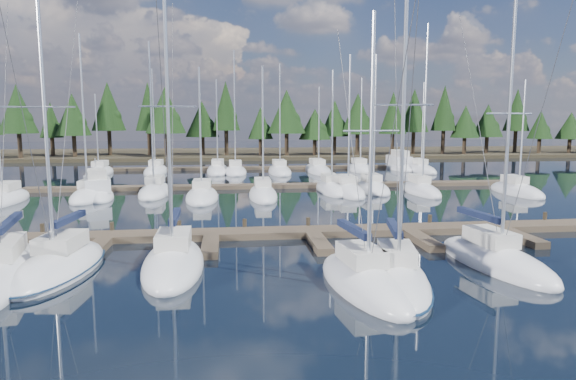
{
  "coord_description": "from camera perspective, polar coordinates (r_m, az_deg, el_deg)",
  "views": [
    {
      "loc": [
        -4.99,
        -12.38,
        7.04
      ],
      "look_at": [
        -0.92,
        22.0,
        2.26
      ],
      "focal_mm": 32.0,
      "sensor_mm": 36.0,
      "label": 1
    }
  ],
  "objects": [
    {
      "name": "front_sailboat_0",
      "position": [
        26.12,
        -29.05,
        -8.12
      ],
      "size": [
        4.2,
        10.78,
        13.72
      ],
      "color": "silver",
      "rests_on": "ground"
    },
    {
      "name": "back_docks",
      "position": [
        62.54,
        -2.13,
        1.58
      ],
      "size": [
        50.0,
        21.8,
        0.4
      ],
      "color": "#4D4030",
      "rests_on": "ground"
    },
    {
      "name": "tree_line",
      "position": [
        92.58,
        -4.57,
        8.21
      ],
      "size": [
        185.58,
        11.69,
        13.73
      ],
      "color": "black",
      "rests_on": "far_shore"
    },
    {
      "name": "main_dock",
      "position": [
        30.92,
        2.72,
        -4.92
      ],
      "size": [
        44.0,
        6.13,
        0.9
      ],
      "color": "#4D4030",
      "rests_on": "ground"
    },
    {
      "name": "ground",
      "position": [
        43.25,
        -0.03,
        -1.5
      ],
      "size": [
        260.0,
        260.0,
        0.0
      ],
      "primitive_type": "plane",
      "color": "black",
      "rests_on": "ground"
    },
    {
      "name": "front_sailboat_5",
      "position": [
        26.96,
        21.97,
        -7.22
      ],
      "size": [
        3.63,
        8.7,
        13.26
      ],
      "color": "silver",
      "rests_on": "ground"
    },
    {
      "name": "far_shore",
      "position": [
        102.72,
        -3.96,
        4.08
      ],
      "size": [
        220.0,
        30.0,
        0.6
      ],
      "primitive_type": "cube",
      "color": "#30291B",
      "rests_on": "ground"
    },
    {
      "name": "motor_yacht_right",
      "position": [
        74.66,
        12.2,
        2.66
      ],
      "size": [
        3.06,
        8.98,
        4.48
      ],
      "color": "silver",
      "rests_on": "ground"
    },
    {
      "name": "front_sailboat_1",
      "position": [
        26.31,
        -24.11,
        -7.72
      ],
      "size": [
        4.08,
        8.81,
        13.76
      ],
      "color": "silver",
      "rests_on": "ground"
    },
    {
      "name": "back_sailboat_rows",
      "position": [
        58.12,
        -2.24,
        1.16
      ],
      "size": [
        48.81,
        32.96,
        16.5
      ],
      "color": "silver",
      "rests_on": "ground"
    },
    {
      "name": "front_sailboat_4",
      "position": [
        22.59,
        12.01,
        -9.69
      ],
      "size": [
        4.21,
        8.39,
        13.82
      ],
      "color": "silver",
      "rests_on": "ground"
    },
    {
      "name": "front_sailboat_3",
      "position": [
        22.1,
        8.45,
        -10.03
      ],
      "size": [
        3.59,
        8.26,
        11.96
      ],
      "color": "silver",
      "rests_on": "ground"
    },
    {
      "name": "motor_yacht_left",
      "position": [
        49.81,
        -20.45,
        -0.21
      ],
      "size": [
        5.11,
        8.95,
        4.24
      ],
      "color": "silver",
      "rests_on": "ground"
    },
    {
      "name": "front_sailboat_2",
      "position": [
        25.21,
        -12.6,
        -7.86
      ],
      "size": [
        2.97,
        8.48,
        13.82
      ],
      "color": "silver",
      "rests_on": "ground"
    }
  ]
}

